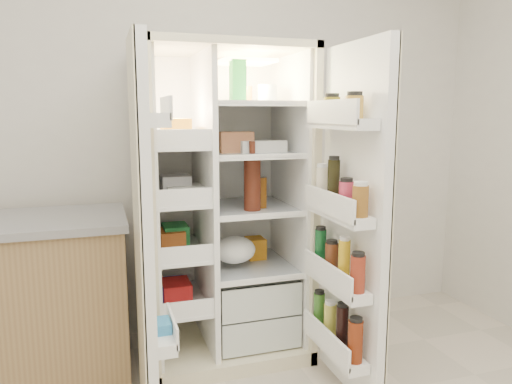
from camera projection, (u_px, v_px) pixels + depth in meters
name	position (u px, v px, depth m)	size (l,w,h in m)	color
wall_back	(194.00, 126.00, 3.10)	(4.00, 0.02, 2.70)	silver
refrigerator	(224.00, 229.00, 2.90)	(0.92, 0.70, 1.80)	beige
freezer_door	(144.00, 235.00, 2.15)	(0.15, 0.40, 1.72)	white
fridge_door	(350.00, 228.00, 2.37)	(0.17, 0.58, 1.72)	white
kitchen_counter	(7.00, 303.00, 2.53)	(1.23, 0.65, 0.89)	olive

